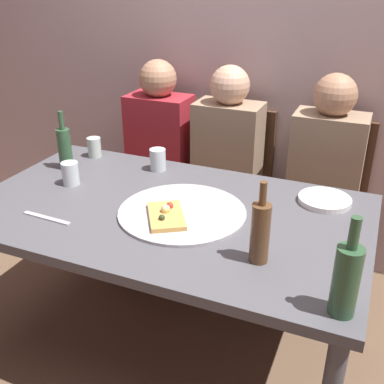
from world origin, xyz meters
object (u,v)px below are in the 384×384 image
(water_bottle, at_px, (346,279))
(wine_glass, at_px, (158,160))
(dining_table, at_px, (167,224))
(table_knife, at_px, (47,218))
(pizza_slice_last, at_px, (166,215))
(beer_bottle, at_px, (65,147))
(plate_stack, at_px, (325,200))
(wine_bottle, at_px, (260,231))
(guest_by_wall, at_px, (322,182))
(guest_in_sweater, at_px, (153,155))
(pizza_tray, at_px, (182,212))
(guest_in_beanie, at_px, (222,166))
(tumbler_near, at_px, (94,147))
(chair_middle, at_px, (230,177))
(chair_left, at_px, (165,167))
(tumbler_far, at_px, (70,173))
(chair_right, at_px, (323,193))

(water_bottle, distance_m, wine_glass, 1.19)
(dining_table, xyz_separation_m, table_knife, (-0.39, -0.26, 0.08))
(dining_table, bearing_deg, pizza_slice_last, -63.74)
(beer_bottle, relative_size, plate_stack, 1.31)
(wine_bottle, distance_m, guest_by_wall, 0.96)
(table_knife, distance_m, guest_in_sweater, 0.99)
(beer_bottle, xyz_separation_m, guest_by_wall, (1.15, 0.53, -0.20))
(pizza_tray, bearing_deg, beer_bottle, 163.69)
(water_bottle, relative_size, guest_in_beanie, 0.26)
(wine_bottle, distance_m, wine_glass, 0.86)
(tumbler_near, xyz_separation_m, table_knife, (0.20, -0.64, -0.05))
(tumbler_near, bearing_deg, wine_glass, -4.73)
(table_knife, relative_size, guest_in_beanie, 0.19)
(wine_glass, xyz_separation_m, guest_in_sweater, (-0.23, 0.37, -0.15))
(dining_table, distance_m, water_bottle, 0.84)
(wine_bottle, xyz_separation_m, tumbler_near, (-1.04, 0.59, -0.06))
(wine_glass, bearing_deg, chair_middle, 69.64)
(beer_bottle, distance_m, water_bottle, 1.47)
(tumbler_near, xyz_separation_m, chair_left, (0.16, 0.49, -0.27))
(guest_in_sweater, distance_m, guest_by_wall, 0.96)
(water_bottle, bearing_deg, guest_by_wall, 100.84)
(dining_table, xyz_separation_m, beer_bottle, (-0.63, 0.19, 0.18))
(tumbler_near, relative_size, guest_by_wall, 0.09)
(chair_left, bearing_deg, guest_in_sweater, 90.00)
(guest_in_sweater, bearing_deg, pizza_tray, 124.98)
(pizza_slice_last, bearing_deg, tumbler_near, 143.72)
(guest_by_wall, bearing_deg, tumbler_near, 17.13)
(tumbler_far, relative_size, chair_right, 0.12)
(pizza_tray, relative_size, chair_right, 0.57)
(beer_bottle, height_order, chair_right, beer_bottle)
(chair_middle, distance_m, guest_in_beanie, 0.20)
(wine_glass, bearing_deg, chair_left, 113.19)
(guest_in_beanie, bearing_deg, tumbler_far, 54.56)
(pizza_tray, relative_size, table_knife, 2.32)
(tumbler_far, xyz_separation_m, plate_stack, (1.08, 0.26, -0.04))
(wine_glass, relative_size, table_knife, 0.48)
(wine_glass, height_order, chair_right, chair_right)
(chair_left, relative_size, guest_in_beanie, 0.77)
(table_knife, bearing_deg, wine_glass, 76.03)
(tumbler_far, height_order, chair_middle, chair_middle)
(dining_table, height_order, tumbler_near, tumbler_near)
(water_bottle, height_order, chair_left, water_bottle)
(pizza_slice_last, relative_size, plate_stack, 1.18)
(dining_table, distance_m, tumbler_near, 0.71)
(chair_middle, bearing_deg, tumbler_near, 40.59)
(table_knife, xyz_separation_m, chair_right, (0.91, 1.13, -0.23))
(dining_table, distance_m, guest_in_sweater, 0.84)
(wine_glass, height_order, guest_by_wall, guest_by_wall)
(pizza_slice_last, xyz_separation_m, plate_stack, (0.54, 0.39, -0.01))
(beer_bottle, distance_m, table_knife, 0.52)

